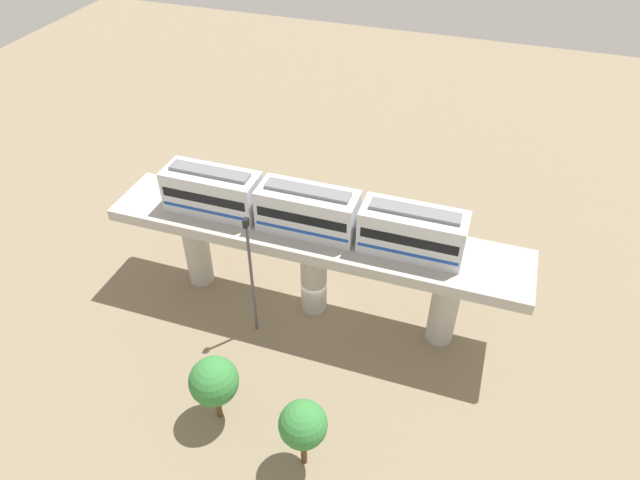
{
  "coord_description": "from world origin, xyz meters",
  "views": [
    {
      "loc": [
        28.21,
        9.97,
        31.18
      ],
      "look_at": [
        -2.5,
        -0.37,
        4.41
      ],
      "focal_mm": 32.02,
      "sensor_mm": 36.0,
      "label": 1
    }
  ],
  "objects_px": {
    "parked_car_orange": "(255,221)",
    "tree_near_viaduct": "(214,381)",
    "parked_car_yellow": "(317,202)",
    "tree_mid_lot": "(303,425)",
    "train": "(308,210)",
    "parked_car_white": "(412,244)",
    "signal_post": "(251,272)"
  },
  "relations": [
    {
      "from": "train",
      "to": "signal_post",
      "type": "relative_size",
      "value": 2.06
    },
    {
      "from": "parked_car_orange",
      "to": "tree_near_viaduct",
      "type": "bearing_deg",
      "value": 22.34
    },
    {
      "from": "signal_post",
      "to": "train",
      "type": "bearing_deg",
      "value": 140.22
    },
    {
      "from": "tree_mid_lot",
      "to": "signal_post",
      "type": "relative_size",
      "value": 0.52
    },
    {
      "from": "signal_post",
      "to": "tree_mid_lot",
      "type": "bearing_deg",
      "value": 38.09
    },
    {
      "from": "tree_mid_lot",
      "to": "train",
      "type": "bearing_deg",
      "value": -161.97
    },
    {
      "from": "train",
      "to": "parked_car_yellow",
      "type": "distance_m",
      "value": 14.72
    },
    {
      "from": "tree_near_viaduct",
      "to": "parked_car_white",
      "type": "bearing_deg",
      "value": 157.16
    },
    {
      "from": "parked_car_orange",
      "to": "signal_post",
      "type": "height_order",
      "value": "signal_post"
    },
    {
      "from": "parked_car_orange",
      "to": "tree_mid_lot",
      "type": "bearing_deg",
      "value": 36.2
    },
    {
      "from": "parked_car_orange",
      "to": "tree_near_viaduct",
      "type": "distance_m",
      "value": 19.16
    },
    {
      "from": "tree_mid_lot",
      "to": "signal_post",
      "type": "height_order",
      "value": "signal_post"
    },
    {
      "from": "train",
      "to": "parked_car_yellow",
      "type": "xyz_separation_m",
      "value": [
        -11.79,
        -3.37,
        -8.14
      ]
    },
    {
      "from": "parked_car_orange",
      "to": "tree_mid_lot",
      "type": "xyz_separation_m",
      "value": [
        19.4,
        11.57,
        3.03
      ]
    },
    {
      "from": "tree_near_viaduct",
      "to": "tree_mid_lot",
      "type": "distance_m",
      "value": 6.17
    },
    {
      "from": "signal_post",
      "to": "parked_car_white",
      "type": "bearing_deg",
      "value": 143.6
    },
    {
      "from": "train",
      "to": "tree_near_viaduct",
      "type": "xyz_separation_m",
      "value": [
        10.75,
        -2.13,
        -5.46
      ]
    },
    {
      "from": "parked_car_yellow",
      "to": "parked_car_orange",
      "type": "height_order",
      "value": "same"
    },
    {
      "from": "train",
      "to": "parked_car_yellow",
      "type": "bearing_deg",
      "value": -164.04
    },
    {
      "from": "tree_mid_lot",
      "to": "signal_post",
      "type": "distance_m",
      "value": 11.06
    },
    {
      "from": "parked_car_yellow",
      "to": "signal_post",
      "type": "relative_size",
      "value": 0.44
    },
    {
      "from": "parked_car_yellow",
      "to": "tree_near_viaduct",
      "type": "distance_m",
      "value": 22.73
    },
    {
      "from": "parked_car_white",
      "to": "signal_post",
      "type": "relative_size",
      "value": 0.45
    },
    {
      "from": "parked_car_white",
      "to": "parked_car_yellow",
      "type": "bearing_deg",
      "value": -94.49
    },
    {
      "from": "parked_car_white",
      "to": "tree_mid_lot",
      "type": "height_order",
      "value": "tree_mid_lot"
    },
    {
      "from": "tree_near_viaduct",
      "to": "train",
      "type": "bearing_deg",
      "value": 168.8
    },
    {
      "from": "tree_near_viaduct",
      "to": "tree_mid_lot",
      "type": "height_order",
      "value": "tree_mid_lot"
    },
    {
      "from": "parked_car_orange",
      "to": "train",
      "type": "bearing_deg",
      "value": 51.38
    },
    {
      "from": "parked_car_yellow",
      "to": "parked_car_orange",
      "type": "bearing_deg",
      "value": -50.11
    },
    {
      "from": "parked_car_white",
      "to": "tree_mid_lot",
      "type": "relative_size",
      "value": 0.87
    },
    {
      "from": "train",
      "to": "tree_mid_lot",
      "type": "xyz_separation_m",
      "value": [
        12.0,
        3.91,
        -5.11
      ]
    },
    {
      "from": "train",
      "to": "signal_post",
      "type": "distance_m",
      "value": 5.57
    }
  ]
}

